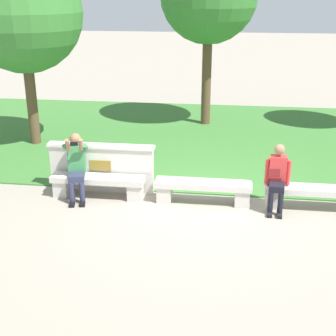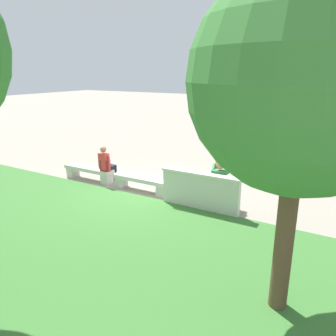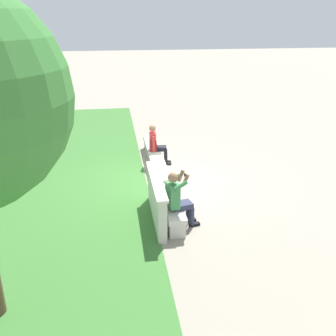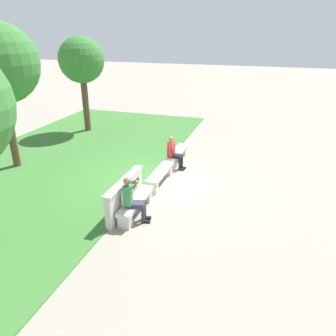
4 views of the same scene
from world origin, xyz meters
TOP-DOWN VIEW (x-y plane):
  - ground_plane at (0.00, 0.00)m, footprint 80.00×80.00m
  - grass_strip at (0.00, 4.38)m, footprint 18.13×8.00m
  - bench_main at (-2.12, 0.00)m, footprint 1.89×0.40m
  - bench_near at (0.00, 0.00)m, footprint 1.89×0.40m
  - bench_mid at (2.12, 0.00)m, footprint 1.89×0.40m
  - backrest_wall_with_plaque at (-2.12, 0.34)m, footprint 2.21×0.24m
  - person_photographer at (-2.52, -0.08)m, footprint 0.53×0.78m
  - person_distant at (1.40, -0.07)m, footprint 0.48×0.70m
  - backpack at (1.37, 0.03)m, footprint 0.28×0.24m
  - tree_right_background at (-4.77, 3.20)m, footprint 2.99×2.99m

SIDE VIEW (x-z plane):
  - ground_plane at x=0.00m, z-range 0.00..0.00m
  - grass_strip at x=0.00m, z-range 0.00..0.03m
  - bench_main at x=-2.12m, z-range 0.07..0.52m
  - bench_near at x=0.00m, z-range 0.07..0.52m
  - bench_mid at x=2.12m, z-range 0.07..0.52m
  - backrest_wall_with_plaque at x=-2.12m, z-range 0.01..1.02m
  - backpack at x=1.37m, z-range 0.41..0.84m
  - person_distant at x=1.40m, z-range 0.04..1.30m
  - person_photographer at x=-2.52m, z-range 0.08..1.40m
  - tree_right_background at x=-4.77m, z-range 0.95..5.87m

